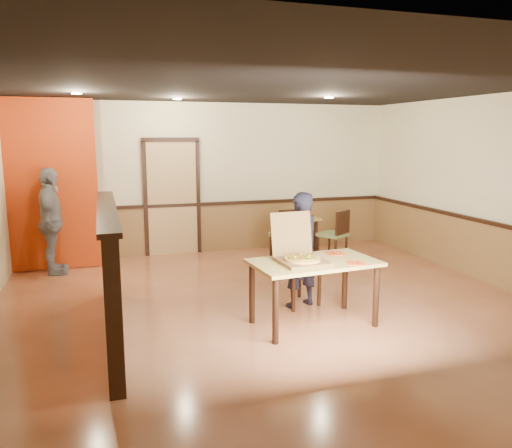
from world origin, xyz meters
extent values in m
plane|color=#CD784F|center=(0.00, 0.00, 0.00)|extent=(7.00, 7.00, 0.00)
plane|color=black|center=(0.00, 0.00, 2.80)|extent=(7.00, 7.00, 0.00)
plane|color=#FCF6C5|center=(0.00, 3.50, 1.40)|extent=(7.00, 0.00, 7.00)
plane|color=#FCF6C5|center=(3.50, 0.00, 1.40)|extent=(0.00, 7.00, 7.00)
cube|color=olive|center=(0.00, 3.47, 0.45)|extent=(7.00, 0.04, 0.90)
cube|color=black|center=(0.00, 3.45, 0.92)|extent=(7.00, 0.06, 0.06)
cube|color=olive|center=(3.47, 0.00, 0.45)|extent=(0.04, 7.00, 0.90)
cube|color=black|center=(3.45, 0.00, 0.92)|extent=(0.06, 7.00, 0.06)
cube|color=tan|center=(-0.80, 3.46, 1.05)|extent=(0.90, 0.06, 2.10)
cube|color=black|center=(-2.00, -0.20, 0.70)|extent=(0.14, 3.00, 1.40)
cube|color=black|center=(-2.00, -0.20, 1.42)|extent=(0.20, 3.10, 0.05)
cube|color=#B9340D|center=(-2.90, 3.00, 1.40)|extent=(1.60, 0.20, 2.78)
cylinder|color=beige|center=(-2.30, 1.80, 2.78)|extent=(0.14, 0.14, 0.02)
cylinder|color=beige|center=(-0.80, 2.50, 2.78)|extent=(0.14, 0.14, 0.02)
cylinder|color=beige|center=(1.40, 1.50, 2.78)|extent=(0.14, 0.14, 0.02)
cube|color=tan|center=(0.26, -0.61, 0.75)|extent=(1.51, 0.95, 0.04)
cylinder|color=black|center=(-0.35, -1.00, 0.37)|extent=(0.07, 0.07, 0.73)
cylinder|color=black|center=(-0.41, -0.34, 0.37)|extent=(0.07, 0.07, 0.73)
cylinder|color=black|center=(0.93, -0.88, 0.37)|extent=(0.07, 0.07, 0.73)
cylinder|color=black|center=(0.87, -0.22, 0.37)|extent=(0.07, 0.07, 0.73)
cube|color=olive|center=(0.35, 0.12, 0.51)|extent=(0.63, 0.63, 0.07)
cube|color=black|center=(0.28, 0.34, 0.78)|extent=(0.48, 0.17, 0.49)
cylinder|color=black|center=(0.20, -0.14, 0.22)|extent=(0.05, 0.05, 0.44)
cylinder|color=black|center=(0.09, 0.27, 0.22)|extent=(0.05, 0.05, 0.44)
cylinder|color=black|center=(0.60, -0.02, 0.22)|extent=(0.05, 0.05, 0.44)
cylinder|color=black|center=(0.49, 0.38, 0.22)|extent=(0.05, 0.05, 0.44)
cube|color=olive|center=(1.00, 2.25, 0.48)|extent=(0.51, 0.51, 0.06)
cube|color=black|center=(1.01, 2.03, 0.74)|extent=(0.46, 0.07, 0.46)
cylinder|color=black|center=(1.18, 2.46, 0.21)|extent=(0.05, 0.05, 0.42)
cylinder|color=black|center=(1.21, 2.07, 0.21)|extent=(0.05, 0.05, 0.42)
cylinder|color=black|center=(0.78, 2.43, 0.21)|extent=(0.05, 0.05, 0.42)
cylinder|color=black|center=(0.81, 2.04, 0.21)|extent=(0.05, 0.05, 0.42)
cube|color=olive|center=(1.90, 2.25, 0.44)|extent=(0.61, 0.61, 0.06)
cube|color=black|center=(2.00, 2.08, 0.68)|extent=(0.38, 0.25, 0.42)
cylinder|color=black|center=(1.95, 2.50, 0.19)|extent=(0.04, 0.04, 0.38)
cylinder|color=black|center=(2.15, 2.19, 0.19)|extent=(0.04, 0.04, 0.38)
cylinder|color=black|center=(1.65, 2.31, 0.19)|extent=(0.04, 0.04, 0.38)
cylinder|color=black|center=(1.84, 2.00, 0.19)|extent=(0.04, 0.04, 0.38)
cube|color=tan|center=(1.45, 2.80, 0.66)|extent=(0.79, 0.79, 0.04)
cylinder|color=black|center=(1.28, 2.50, 0.32)|extent=(0.07, 0.07, 0.64)
cylinder|color=black|center=(1.15, 2.96, 0.32)|extent=(0.07, 0.07, 0.64)
cylinder|color=black|center=(1.74, 2.64, 0.32)|extent=(0.07, 0.07, 0.64)
cylinder|color=black|center=(1.61, 3.09, 0.32)|extent=(0.07, 0.07, 0.64)
imported|color=black|center=(0.35, 0.04, 0.75)|extent=(0.63, 0.50, 1.50)
imported|color=gray|center=(-2.83, 2.64, 0.86)|extent=(0.42, 1.01, 1.71)
cube|color=brown|center=(0.09, -0.68, 0.79)|extent=(0.54, 0.54, 0.04)
cube|color=brown|center=(0.07, -0.38, 1.06)|extent=(0.52, 0.13, 0.51)
cylinder|color=gold|center=(0.09, -0.68, 0.82)|extent=(0.54, 0.54, 0.03)
cube|color=red|center=(0.67, -0.85, 0.78)|extent=(0.26, 0.26, 0.00)
cylinder|color=white|center=(0.64, -0.85, 0.78)|extent=(0.07, 0.16, 0.01)
cube|color=white|center=(0.70, -0.85, 0.78)|extent=(0.08, 0.17, 0.00)
cube|color=red|center=(0.66, -0.35, 0.78)|extent=(0.22, 0.22, 0.00)
cylinder|color=white|center=(0.63, -0.35, 0.78)|extent=(0.02, 0.18, 0.01)
cube|color=white|center=(0.69, -0.35, 0.78)|extent=(0.03, 0.19, 0.00)
cylinder|color=brown|center=(1.59, 2.75, 0.75)|extent=(0.05, 0.05, 0.14)
camera|label=1|loc=(-2.04, -5.75, 2.21)|focal=35.00mm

